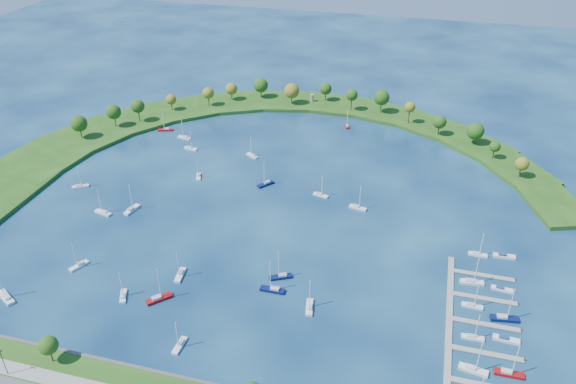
% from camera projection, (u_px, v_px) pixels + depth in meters
% --- Properties ---
extents(ground, '(700.00, 700.00, 0.00)m').
position_uv_depth(ground, '(274.00, 204.00, 253.65)').
color(ground, '#07183D').
rests_on(ground, ground).
extents(breakwater, '(286.74, 247.64, 2.00)m').
position_uv_depth(breakwater, '(218.00, 143.00, 303.60)').
color(breakwater, '#1C4712').
rests_on(breakwater, ground).
extents(breakwater_trees, '(235.25, 95.06, 14.07)m').
position_uv_depth(breakwater_trees, '(290.00, 106.00, 324.31)').
color(breakwater_trees, '#382314').
rests_on(breakwater_trees, breakwater).
extents(harbor_tower, '(2.60, 2.60, 4.62)m').
position_uv_depth(harbor_tower, '(312.00, 98.00, 350.24)').
color(harbor_tower, gray).
rests_on(harbor_tower, breakwater).
extents(dock_system, '(24.28, 82.00, 1.60)m').
position_uv_depth(dock_system, '(472.00, 336.00, 184.20)').
color(dock_system, gray).
rests_on(dock_system, ground).
extents(moored_boat_0, '(5.16, 7.89, 11.30)m').
position_uv_depth(moored_boat_0, '(79.00, 265.00, 214.82)').
color(moored_boat_0, white).
rests_on(moored_boat_0, ground).
extents(moored_boat_1, '(3.71, 8.51, 12.11)m').
position_uv_depth(moored_boat_1, '(309.00, 307.00, 195.17)').
color(moored_boat_1, white).
rests_on(moored_boat_1, ground).
extents(moored_boat_2, '(9.08, 2.55, 13.34)m').
position_uv_depth(moored_boat_2, '(273.00, 289.00, 202.87)').
color(moored_boat_2, '#0A1242').
rests_on(moored_boat_2, ground).
extents(moored_boat_3, '(8.45, 4.06, 11.97)m').
position_uv_depth(moored_boat_3, '(103.00, 212.00, 246.12)').
color(moored_boat_3, white).
rests_on(moored_boat_3, ground).
extents(moored_boat_4, '(4.05, 9.09, 12.91)m').
position_uv_depth(moored_boat_4, '(132.00, 209.00, 248.16)').
color(moored_boat_4, white).
rests_on(moored_boat_4, ground).
extents(moored_boat_5, '(7.36, 5.83, 10.93)m').
position_uv_depth(moored_boat_5, '(252.00, 155.00, 292.06)').
color(moored_boat_5, white).
rests_on(moored_boat_5, ground).
extents(moored_boat_6, '(7.55, 3.72, 10.69)m').
position_uv_depth(moored_boat_6, '(321.00, 194.00, 258.73)').
color(moored_boat_6, white).
rests_on(moored_boat_6, ground).
extents(moored_boat_7, '(8.71, 6.01, 12.58)m').
position_uv_depth(moored_boat_7, '(281.00, 276.00, 209.08)').
color(moored_boat_7, '#0A1242').
rests_on(moored_boat_7, ground).
extents(moored_boat_8, '(7.50, 2.94, 10.73)m').
position_uv_depth(moored_boat_8, '(191.00, 148.00, 299.14)').
color(moored_boat_8, white).
rests_on(moored_boat_8, ground).
extents(moored_boat_9, '(2.36, 7.58, 11.05)m').
position_uv_depth(moored_boat_9, '(180.00, 344.00, 180.29)').
color(moored_boat_9, white).
rests_on(moored_boat_9, ground).
extents(moored_boat_10, '(8.47, 4.60, 12.00)m').
position_uv_depth(moored_boat_10, '(166.00, 129.00, 318.98)').
color(moored_boat_10, maroon).
rests_on(moored_boat_10, ground).
extents(moored_boat_11, '(3.99, 6.90, 9.78)m').
position_uv_depth(moored_boat_11, '(347.00, 126.00, 323.48)').
color(moored_boat_11, maroon).
rests_on(moored_boat_11, ground).
extents(moored_boat_12, '(4.92, 7.51, 10.76)m').
position_uv_depth(moored_boat_12, '(123.00, 295.00, 200.11)').
color(moored_boat_12, white).
rests_on(moored_boat_12, ground).
extents(moored_boat_13, '(3.37, 8.54, 12.21)m').
position_uv_depth(moored_boat_13, '(180.00, 274.00, 210.08)').
color(moored_boat_13, white).
rests_on(moored_boat_13, ground).
extents(moored_boat_14, '(7.61, 5.82, 11.21)m').
position_uv_depth(moored_boat_14, '(80.00, 186.00, 265.33)').
color(moored_boat_14, white).
rests_on(moored_boat_14, ground).
extents(moored_boat_15, '(7.17, 8.21, 12.58)m').
position_uv_depth(moored_boat_15, '(266.00, 183.00, 267.20)').
color(moored_boat_15, '#0A1242').
rests_on(moored_boat_15, ground).
extents(moored_boat_16, '(4.27, 7.30, 10.36)m').
position_uv_depth(moored_boat_16, '(199.00, 176.00, 273.41)').
color(moored_boat_16, white).
rests_on(moored_boat_16, ground).
extents(moored_boat_17, '(8.24, 4.01, 11.67)m').
position_uv_depth(moored_boat_17, '(358.00, 207.00, 249.59)').
color(moored_boat_17, white).
rests_on(moored_boat_17, ground).
extents(moored_boat_18, '(9.63, 6.98, 14.02)m').
position_uv_depth(moored_boat_18, '(6.00, 297.00, 199.36)').
color(moored_boat_18, white).
rests_on(moored_boat_18, ground).
extents(moored_boat_19, '(8.13, 3.59, 11.55)m').
position_uv_depth(moored_boat_19, '(184.00, 137.00, 310.32)').
color(moored_boat_19, white).
rests_on(moored_boat_19, ground).
extents(moored_boat_20, '(8.43, 8.64, 13.87)m').
position_uv_depth(moored_boat_20, '(159.00, 298.00, 198.85)').
color(moored_boat_20, maroon).
rests_on(moored_boat_20, ground).
extents(docked_boat_2, '(9.13, 3.88, 13.01)m').
position_uv_depth(docked_boat_2, '(473.00, 369.00, 171.65)').
color(docked_boat_2, white).
rests_on(docked_boat_2, ground).
extents(docked_boat_3, '(8.87, 2.55, 13.01)m').
position_uv_depth(docked_boat_3, '(509.00, 373.00, 170.43)').
color(docked_boat_3, maroon).
rests_on(docked_boat_3, ground).
extents(docked_boat_4, '(7.37, 2.27, 10.75)m').
position_uv_depth(docked_boat_4, '(473.00, 337.00, 183.11)').
color(docked_boat_4, white).
rests_on(docked_boat_4, ground).
extents(docked_boat_5, '(8.60, 2.92, 1.73)m').
position_uv_depth(docked_boat_5, '(506.00, 339.00, 182.55)').
color(docked_boat_5, white).
rests_on(docked_boat_5, ground).
extents(docked_boat_6, '(7.37, 2.40, 10.70)m').
position_uv_depth(docked_boat_6, '(472.00, 305.00, 195.83)').
color(docked_boat_6, white).
rests_on(docked_boat_6, ground).
extents(docked_boat_7, '(9.78, 4.04, 13.95)m').
position_uv_depth(docked_boat_7, '(504.00, 318.00, 190.40)').
color(docked_boat_7, '#0A1242').
rests_on(docked_boat_7, ground).
extents(docked_boat_8, '(8.80, 3.42, 12.61)m').
position_uv_depth(docked_boat_8, '(472.00, 281.00, 206.54)').
color(docked_boat_8, white).
rests_on(docked_boat_8, ground).
extents(docked_boat_9, '(7.78, 2.91, 1.55)m').
position_uv_depth(docked_boat_9, '(502.00, 289.00, 203.53)').
color(docked_boat_9, white).
rests_on(docked_boat_9, ground).
extents(docked_boat_10, '(7.35, 2.21, 10.73)m').
position_uv_depth(docked_boat_10, '(478.00, 254.00, 220.76)').
color(docked_boat_10, white).
rests_on(docked_boat_10, ground).
extents(docked_boat_11, '(8.54, 2.80, 1.72)m').
position_uv_depth(docked_boat_11, '(504.00, 256.00, 219.96)').
color(docked_boat_11, white).
rests_on(docked_boat_11, ground).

